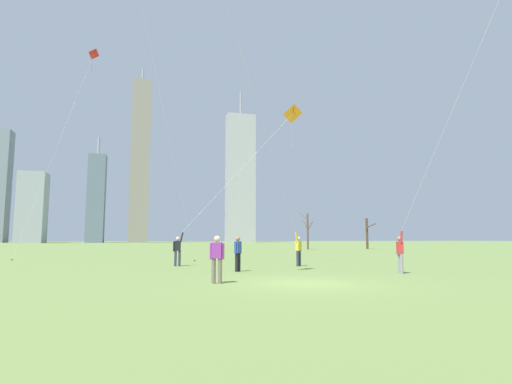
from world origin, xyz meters
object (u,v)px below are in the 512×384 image
(kite_flyer_midfield_left_purple, at_px, (442,151))
(bare_tree_rightmost, at_px, (307,230))
(distant_kite_drifting_left_blue, at_px, (144,17))
(kite_flyer_foreground_right_orange, at_px, (199,224))
(kite_flyer_foreground_left_teal, at_px, (279,184))
(bystander_watching_nearby, at_px, (238,252))
(bare_tree_far_right_edge, at_px, (367,233))
(distant_kite_drifting_right_red, at_px, (89,67))
(bystander_strolling_midfield, at_px, (217,257))

(kite_flyer_midfield_left_purple, xyz_separation_m, bare_tree_rightmost, (11.30, 39.42, -2.18))
(distant_kite_drifting_left_blue, bearing_deg, kite_flyer_midfield_left_purple, -47.45)
(kite_flyer_foreground_right_orange, relative_size, bare_tree_rightmost, 1.84)
(kite_flyer_midfield_left_purple, relative_size, distant_kite_drifting_left_blue, 1.06)
(kite_flyer_foreground_left_teal, distance_m, distant_kite_drifting_left_blue, 14.19)
(bystander_watching_nearby, bearing_deg, kite_flyer_midfield_left_purple, -40.84)
(kite_flyer_foreground_left_teal, relative_size, bare_tree_rightmost, 2.71)
(kite_flyer_foreground_right_orange, bearing_deg, bare_tree_far_right_edge, 45.72)
(kite_flyer_midfield_left_purple, relative_size, bare_tree_far_right_edge, 4.21)
(kite_flyer_foreground_left_teal, height_order, distant_kite_drifting_right_red, distant_kite_drifting_right_red)
(bare_tree_rightmost, bearing_deg, bystander_strolling_midfield, -117.37)
(bystander_watching_nearby, xyz_separation_m, bare_tree_rightmost, (17.97, 33.65, 1.77))
(distant_kite_drifting_left_blue, height_order, bare_tree_rightmost, distant_kite_drifting_left_blue)
(kite_flyer_foreground_right_orange, distance_m, kite_flyer_midfield_left_purple, 13.16)
(distant_kite_drifting_right_red, bearing_deg, kite_flyer_foreground_left_teal, -58.74)
(bystander_watching_nearby, relative_size, bystander_strolling_midfield, 1.00)
(kite_flyer_foreground_left_teal, xyz_separation_m, kite_flyer_foreground_right_orange, (-3.52, 3.65, -1.91))
(kite_flyer_foreground_left_teal, bearing_deg, kite_flyer_midfield_left_purple, -57.02)
(bystander_strolling_midfield, height_order, distant_kite_drifting_right_red, distant_kite_drifting_right_red)
(kite_flyer_foreground_right_orange, distance_m, distant_kite_drifting_right_red, 23.12)
(kite_flyer_foreground_right_orange, relative_size, distant_kite_drifting_left_blue, 0.56)
(bystander_strolling_midfield, xyz_separation_m, distant_kite_drifting_left_blue, (-2.71, 11.11, 14.42))
(kite_flyer_foreground_left_teal, height_order, bare_tree_far_right_edge, kite_flyer_foreground_left_teal)
(distant_kite_drifting_left_blue, xyz_separation_m, bare_tree_far_right_edge, (31.99, 27.37, -12.99))
(bystander_watching_nearby, distance_m, bare_tree_far_right_edge, 43.58)
(kite_flyer_midfield_left_purple, height_order, bare_tree_rightmost, kite_flyer_midfield_left_purple)
(bystander_watching_nearby, distance_m, bystander_strolling_midfield, 5.00)
(distant_kite_drifting_left_blue, relative_size, bare_tree_far_right_edge, 3.96)
(bare_tree_rightmost, bearing_deg, kite_flyer_midfield_left_purple, -106.00)
(kite_flyer_foreground_left_teal, distance_m, distant_kite_drifting_right_red, 26.05)
(bystander_strolling_midfield, xyz_separation_m, bare_tree_far_right_edge, (29.28, 38.48, 1.43))
(kite_flyer_foreground_right_orange, xyz_separation_m, bystander_watching_nearby, (1.16, -4.52, -1.46))
(bystander_strolling_midfield, height_order, bare_tree_far_right_edge, bare_tree_far_right_edge)
(kite_flyer_foreground_left_teal, distance_m, kite_flyer_foreground_right_orange, 5.42)
(kite_flyer_midfield_left_purple, relative_size, distant_kite_drifting_right_red, 0.97)
(bystander_watching_nearby, height_order, bare_tree_far_right_edge, bare_tree_far_right_edge)
(kite_flyer_foreground_right_orange, distance_m, distant_kite_drifting_left_blue, 13.54)
(distant_kite_drifting_left_blue, relative_size, bare_tree_rightmost, 3.30)
(kite_flyer_foreground_left_teal, relative_size, bystander_strolling_midfield, 8.89)
(bare_tree_far_right_edge, bearing_deg, bystander_strolling_midfield, -127.27)
(kite_flyer_midfield_left_purple, distance_m, bystander_strolling_midfield, 9.46)
(distant_kite_drifting_left_blue, height_order, distant_kite_drifting_right_red, distant_kite_drifting_right_red)
(bystander_strolling_midfield, height_order, distant_kite_drifting_left_blue, distant_kite_drifting_left_blue)
(kite_flyer_midfield_left_purple, xyz_separation_m, bystander_watching_nearby, (-6.67, 5.76, -3.96))
(kite_flyer_foreground_left_teal, distance_m, bare_tree_rightmost, 36.34)
(distant_kite_drifting_left_blue, bearing_deg, kite_flyer_foreground_right_orange, -29.88)
(kite_flyer_foreground_right_orange, bearing_deg, distant_kite_drifting_left_blue, 150.12)
(distant_kite_drifting_left_blue, bearing_deg, bystander_watching_nearby, -54.82)
(kite_flyer_foreground_left_teal, bearing_deg, bystander_strolling_midfield, -127.39)
(distant_kite_drifting_left_blue, bearing_deg, distant_kite_drifting_right_red, 109.27)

